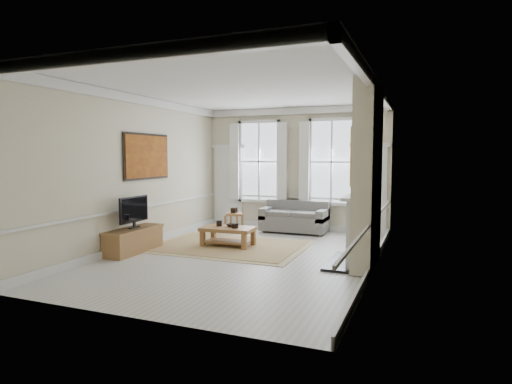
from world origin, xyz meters
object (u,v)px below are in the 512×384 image
at_px(tv_stand, 134,240).
at_px(side_table, 234,217).
at_px(sofa, 295,219).
at_px(coffee_table, 228,231).

bearing_deg(tv_stand, side_table, 72.48).
bearing_deg(tv_stand, sofa, 55.55).
distance_m(side_table, tv_stand, 3.19).
relative_size(sofa, coffee_table, 1.44).
xyz_separation_m(sofa, side_table, (-1.54, -0.60, 0.06)).
relative_size(coffee_table, tv_stand, 0.84).
bearing_deg(sofa, side_table, -158.73).
height_order(sofa, tv_stand, sofa).
height_order(side_table, tv_stand, tv_stand).
distance_m(sofa, coffee_table, 2.51).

